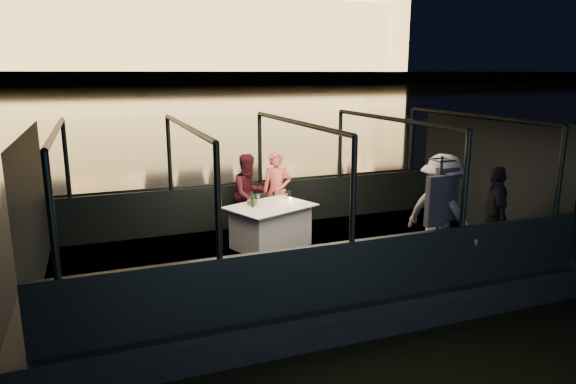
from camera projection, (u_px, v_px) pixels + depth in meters
name	position (u px, v px, depth m)	size (l,w,h in m)	color
river_water	(111.00, 96.00, 81.81)	(500.00, 500.00, 0.00)	black
boat_hull	(296.00, 283.00, 8.98)	(8.60, 4.40, 1.00)	black
boat_deck	(296.00, 257.00, 8.87)	(8.00, 4.00, 0.04)	black
gunwale_port	(260.00, 204.00, 10.58)	(8.00, 0.08, 0.90)	black
gunwale_starboard	(351.00, 273.00, 6.94)	(8.00, 0.08, 0.90)	black
cabin_glass_port	(260.00, 149.00, 10.32)	(8.00, 0.02, 1.40)	#99B2B2
cabin_glass_starboard	(353.00, 190.00, 6.68)	(8.00, 0.02, 1.40)	#99B2B2
cabin_roof_glass	(297.00, 122.00, 8.34)	(8.00, 4.00, 0.02)	#99B2B2
end_wall_fore	(33.00, 214.00, 7.22)	(0.02, 4.00, 2.30)	black
end_wall_aft	(487.00, 175.00, 9.99)	(0.02, 4.00, 2.30)	black
canopy_ribs	(296.00, 191.00, 8.60)	(8.00, 4.00, 2.30)	black
embankment	(97.00, 80.00, 199.93)	(400.00, 140.00, 6.00)	#423D33
dining_table_central	(271.00, 226.00, 9.28)	(1.45, 1.05, 0.77)	white
chair_port_left	(261.00, 213.00, 9.88)	(0.37, 0.37, 0.80)	black
chair_port_right	(285.00, 211.00, 10.04)	(0.38, 0.38, 0.81)	black
coat_stand	(438.00, 224.00, 7.61)	(0.53, 0.43, 1.92)	black
person_woman_coral	(277.00, 194.00, 10.16)	(0.57, 0.38, 1.59)	#EF6057
person_man_maroon	(249.00, 196.00, 9.99)	(0.76, 0.59, 1.57)	#3D1119
passenger_stripe	(441.00, 221.00, 7.95)	(1.23, 0.69, 1.90)	silver
passenger_dark	(495.00, 212.00, 8.45)	(0.95, 0.40, 1.62)	black
wine_bottle	(253.00, 199.00, 9.07)	(0.06, 0.06, 0.29)	#143814
bread_basket	(252.00, 202.00, 9.28)	(0.19, 0.19, 0.08)	brown
amber_candle	(290.00, 200.00, 9.47)	(0.05, 0.05, 0.07)	#F8A83E
plate_near	(300.00, 202.00, 9.39)	(0.25, 0.25, 0.02)	white
plate_far	(260.00, 203.00, 9.35)	(0.25, 0.25, 0.02)	white
wine_glass_white	(258.00, 201.00, 9.11)	(0.07, 0.07, 0.21)	white
wine_glass_red	(284.00, 194.00, 9.66)	(0.06, 0.06, 0.18)	white
wine_glass_empty	(286.00, 199.00, 9.30)	(0.06, 0.06, 0.18)	white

